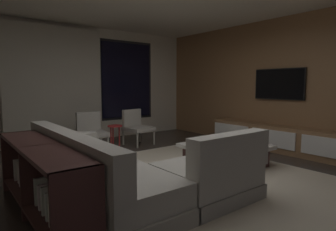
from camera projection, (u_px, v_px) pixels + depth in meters
floor at (176, 181)px, 4.00m from camera, size 9.20×9.20×0.00m
back_wall_with_window at (75, 84)px, 6.65m from camera, size 6.60×0.30×2.70m
media_wall at (293, 84)px, 5.73m from camera, size 0.12×7.80×2.70m
area_rug at (199, 177)px, 4.13m from camera, size 3.20×3.80×0.01m
sectional_couch at (127, 174)px, 3.35m from camera, size 1.98×2.50×0.82m
coffee_table at (225, 155)px, 4.71m from camera, size 1.16×1.16×0.36m
book_stack_on_coffee_table at (225, 141)px, 4.64m from camera, size 0.30×0.22×0.12m
accent_chair_near_window at (136, 125)px, 6.43m from camera, size 0.61×0.62×0.78m
accent_chair_by_curtain at (91, 129)px, 5.79m from camera, size 0.60×0.62×0.78m
side_stool at (115, 129)px, 6.21m from camera, size 0.32×0.32×0.46m
media_console at (281, 139)px, 5.71m from camera, size 0.46×3.10×0.52m
mounted_tv at (279, 84)px, 5.86m from camera, size 0.05×1.09×0.63m
console_table_behind_couch at (41, 177)px, 2.87m from camera, size 0.40×2.10×0.74m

